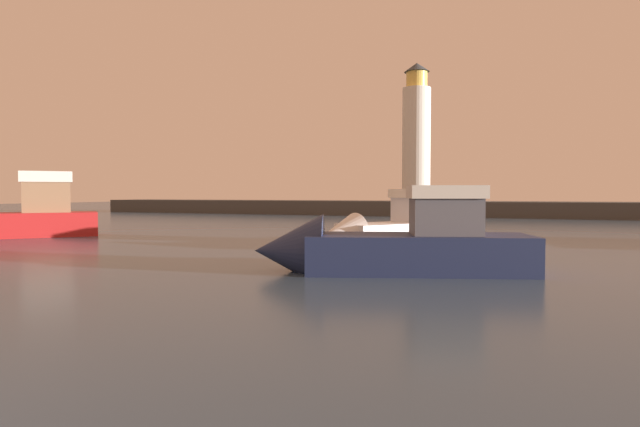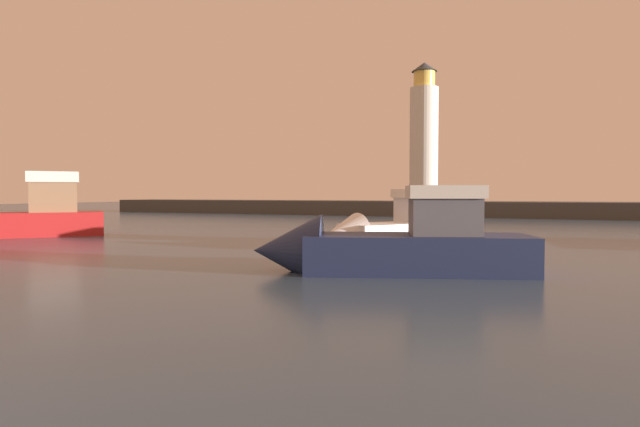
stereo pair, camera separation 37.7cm
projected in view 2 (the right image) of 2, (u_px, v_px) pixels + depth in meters
name	position (u px, v px, depth m)	size (l,w,h in m)	color
ground_plane	(394.00, 236.00, 31.28)	(220.00, 220.00, 0.00)	#384C60
breakwater	(461.00, 209.00, 58.39)	(90.98, 6.80, 1.63)	#423F3D
lighthouse	(424.00, 136.00, 59.70)	(3.18, 3.18, 15.64)	silver
motorboat_0	(393.00, 229.00, 24.74)	(6.34, 7.95, 3.13)	white
motorboat_2	(25.00, 217.00, 30.76)	(7.48, 7.66, 4.25)	#B21E1E
motorboat_4	(379.00, 246.00, 16.86)	(9.12, 5.06, 3.30)	#1E284C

